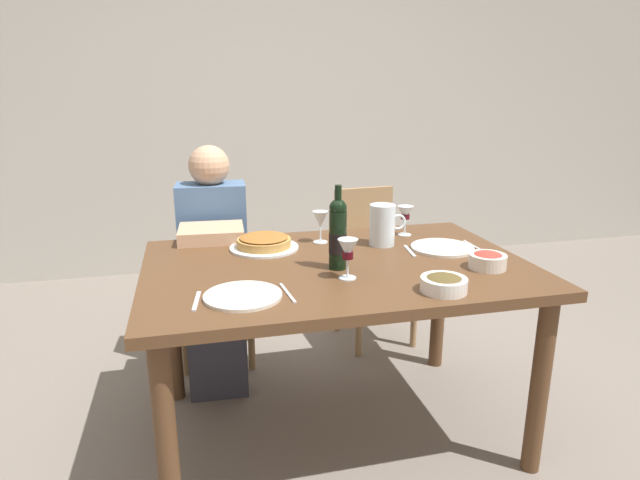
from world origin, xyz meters
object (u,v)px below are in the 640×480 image
(salad_bowl, at_px, (488,260))
(chair_left, at_px, (215,266))
(wine_bottle, at_px, (338,234))
(olive_bowl, at_px, (444,283))
(baked_tart, at_px, (264,243))
(wine_glass_centre, at_px, (320,221))
(wine_glass_right_diner, at_px, (405,214))
(dining_table, at_px, (337,285))
(wine_glass_left_diner, at_px, (348,251))
(chair_right, at_px, (370,254))
(dinner_plate_right_setting, at_px, (442,248))
(diner_left, at_px, (214,259))
(dinner_plate_left_setting, at_px, (243,296))
(water_pitcher, at_px, (382,227))

(salad_bowl, bearing_deg, chair_left, 133.09)
(wine_bottle, distance_m, salad_bowl, 0.58)
(salad_bowl, height_order, olive_bowl, salad_bowl)
(baked_tart, distance_m, wine_glass_centre, 0.27)
(wine_glass_right_diner, distance_m, chair_left, 1.08)
(baked_tart, distance_m, chair_left, 0.69)
(dining_table, xyz_separation_m, baked_tart, (-0.25, 0.26, 0.12))
(dining_table, relative_size, wine_glass_left_diner, 10.10)
(salad_bowl, xyz_separation_m, chair_right, (-0.10, 1.07, -0.30))
(dining_table, bearing_deg, salad_bowl, -19.86)
(dinner_plate_right_setting, distance_m, diner_left, 1.11)
(chair_left, xyz_separation_m, diner_left, (-0.01, -0.24, 0.12))
(baked_tart, relative_size, salad_bowl, 2.07)
(wine_glass_left_diner, height_order, chair_right, wine_glass_left_diner)
(wine_bottle, xyz_separation_m, dinner_plate_left_setting, (-0.38, -0.21, -0.13))
(diner_left, bearing_deg, olive_bowl, 129.33)
(olive_bowl, height_order, chair_left, chair_left)
(wine_bottle, relative_size, chair_left, 0.37)
(chair_left, relative_size, diner_left, 0.75)
(olive_bowl, relative_size, wine_glass_centre, 1.11)
(salad_bowl, bearing_deg, dinner_plate_left_setting, -175.40)
(water_pitcher, xyz_separation_m, baked_tart, (-0.51, 0.07, -0.05))
(wine_glass_left_diner, bearing_deg, wine_glass_centre, 88.10)
(dining_table, distance_m, dinner_plate_right_setting, 0.51)
(olive_bowl, distance_m, wine_glass_centre, 0.73)
(olive_bowl, bearing_deg, wine_glass_centre, 111.38)
(olive_bowl, relative_size, dinner_plate_left_setting, 0.61)
(wine_glass_right_diner, xyz_separation_m, dinner_plate_right_setting, (0.07, -0.25, -0.10))
(olive_bowl, xyz_separation_m, diner_left, (-0.73, 1.00, -0.17))
(water_pitcher, xyz_separation_m, wine_glass_right_diner, (0.16, 0.13, 0.02))
(baked_tart, relative_size, dinner_plate_right_setting, 1.10)
(wine_bottle, height_order, olive_bowl, wine_bottle)
(baked_tart, height_order, wine_glass_left_diner, wine_glass_left_diner)
(dining_table, bearing_deg, water_pitcher, 37.17)
(water_pitcher, bearing_deg, diner_left, 149.22)
(wine_glass_right_diner, distance_m, wine_glass_centre, 0.42)
(dinner_plate_left_setting, relative_size, diner_left, 0.22)
(dinner_plate_right_setting, bearing_deg, water_pitcher, 151.95)
(wine_glass_left_diner, bearing_deg, wine_glass_right_diner, 49.48)
(wine_glass_centre, relative_size, dinner_plate_left_setting, 0.55)
(water_pitcher, xyz_separation_m, dinner_plate_left_setting, (-0.66, -0.47, -0.07))
(salad_bowl, bearing_deg, wine_glass_right_diner, 103.37)
(wine_bottle, bearing_deg, dinner_plate_right_setting, 15.16)
(dining_table, bearing_deg, wine_bottle, -103.73)
(wine_glass_centre, relative_size, chair_right, 0.16)
(wine_bottle, xyz_separation_m, water_pitcher, (0.28, 0.26, -0.06))
(baked_tart, xyz_separation_m, wine_glass_right_diner, (0.67, 0.06, 0.07))
(salad_bowl, relative_size, diner_left, 0.12)
(dining_table, bearing_deg, diner_left, 126.16)
(dining_table, bearing_deg, dinner_plate_right_setting, 8.69)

